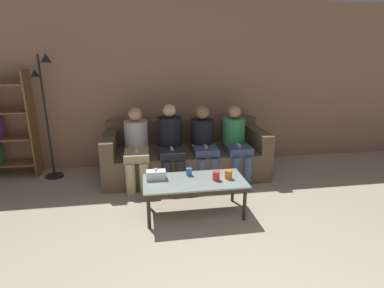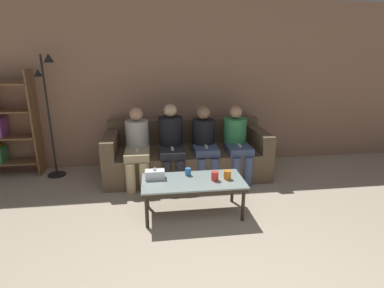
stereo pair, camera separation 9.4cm
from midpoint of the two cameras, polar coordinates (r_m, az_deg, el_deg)
The scene contains 13 objects.
wall_back at distance 4.92m, azimuth -2.82°, elevation 11.10°, with size 12.00×0.06×2.60m.
couch at distance 4.59m, azimuth -1.86°, elevation -2.21°, with size 2.38×0.98×0.80m.
coffee_table at distance 3.41m, azimuth -0.34°, elevation -7.55°, with size 1.15×0.56×0.42m.
cup_near_left at distance 3.52m, azimuth -1.35°, elevation -5.30°, with size 0.07×0.07×0.09m.
cup_near_right at distance 3.39m, azimuth 3.83°, elevation -6.06°, with size 0.08×0.08×0.10m.
cup_far_center at distance 3.44m, azimuth 6.18°, elevation -5.78°, with size 0.08×0.08×0.10m.
tissue_box at distance 3.44m, azimuth -7.65°, elevation -5.82°, with size 0.22×0.12×0.13m.
bookshelf at distance 5.21m, azimuth -33.22°, elevation 2.75°, with size 0.75×0.32×1.57m.
standing_lamp at distance 4.77m, azimuth -26.58°, elevation 6.79°, with size 0.31×0.26×1.79m.
seated_person_left_end at distance 4.26m, azimuth -11.15°, elevation -0.09°, with size 0.33×0.72×1.07m.
seated_person_mid_left at distance 4.27m, azimuth -4.72°, elevation 0.51°, with size 0.34×0.70×1.11m.
seated_person_mid_right at distance 4.34m, azimuth 1.59°, elevation 0.58°, with size 0.34×0.65×1.07m.
seated_person_right_end at distance 4.45m, azimuth 7.69°, elevation 0.77°, with size 0.34×0.67×1.06m.
Camera 1 is at (-0.59, -1.07, 1.78)m, focal length 28.00 mm.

